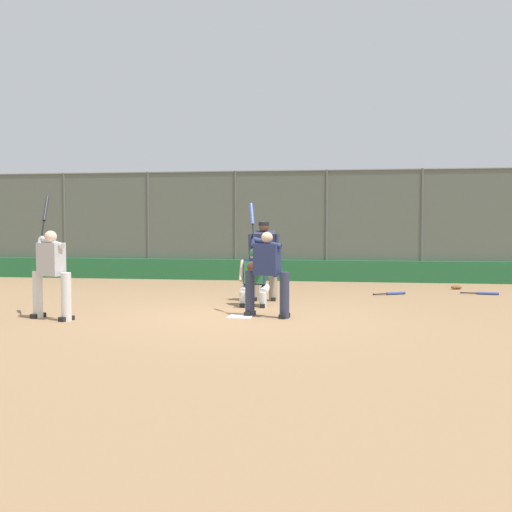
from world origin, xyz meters
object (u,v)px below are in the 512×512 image
batter_on_deck (51,271)px  spare_bat_near_backstop (393,293)px  umpire_home (264,258)px  fielding_glove_on_dirt (456,287)px  batter_at_plate (267,271)px  catcher_behind_plate (254,276)px  spare_bat_by_padding (485,293)px

batter_on_deck → spare_bat_near_backstop: bearing=-123.6°
umpire_home → fielding_glove_on_dirt: 5.54m
batter_at_plate → umpire_home: (0.34, -2.21, 0.09)m
umpire_home → spare_bat_near_backstop: bearing=-159.4°
batter_at_plate → catcher_behind_plate: batter_at_plate is taller
batter_at_plate → spare_bat_by_padding: 6.26m
batter_at_plate → catcher_behind_plate: 1.45m
catcher_behind_plate → spare_bat_by_padding: 5.82m
umpire_home → spare_bat_near_backstop: umpire_home is taller
spare_bat_by_padding → fielding_glove_on_dirt: size_ratio=3.18×
spare_bat_by_padding → fielding_glove_on_dirt: (0.45, -1.13, 0.02)m
batter_on_deck → fielding_glove_on_dirt: size_ratio=8.05×
catcher_behind_plate → spare_bat_by_padding: bearing=-152.2°
umpire_home → batter_on_deck: bearing=34.6°
catcher_behind_plate → spare_bat_by_padding: catcher_behind_plate is taller
batter_on_deck → spare_bat_by_padding: size_ratio=2.53×
fielding_glove_on_dirt → batter_on_deck: bearing=37.1°
fielding_glove_on_dirt → batter_at_plate: bearing=50.7°
batter_on_deck → batter_at_plate: bearing=-147.2°
batter_at_plate → spare_bat_near_backstop: bearing=-106.9°
batter_at_plate → batter_on_deck: batter_on_deck is taller
catcher_behind_plate → spare_bat_near_backstop: bearing=-141.5°
catcher_behind_plate → umpire_home: umpire_home is taller
fielding_glove_on_dirt → spare_bat_near_backstop: bearing=40.7°
batter_on_deck → fielding_glove_on_dirt: batter_on_deck is taller
spare_bat_by_padding → umpire_home: bearing=-154.3°
batter_at_plate → spare_bat_by_padding: size_ratio=2.39×
catcher_behind_plate → umpire_home: (-0.09, -0.84, 0.31)m
batter_at_plate → catcher_behind_plate: (0.43, -1.37, -0.22)m
umpire_home → batter_at_plate: bearing=91.5°
umpire_home → batter_on_deck: size_ratio=0.79×
umpire_home → batter_on_deck: 4.53m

